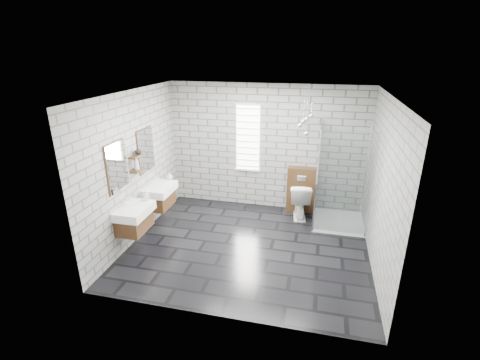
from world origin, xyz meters
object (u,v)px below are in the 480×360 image
(cistern_panel, at_px, (301,190))
(shower_enclosure, at_px, (335,202))
(vanity_left, at_px, (132,212))
(vanity_right, at_px, (158,190))
(toilet, at_px, (300,199))

(cistern_panel, relative_size, shower_enclosure, 0.49)
(cistern_panel, xyz_separation_m, shower_enclosure, (0.70, -0.52, 0.00))
(vanity_left, distance_m, vanity_right, 0.99)
(vanity_right, xyz_separation_m, shower_enclosure, (3.41, 0.76, -0.25))
(vanity_left, bearing_deg, cistern_panel, 39.96)
(shower_enclosure, bearing_deg, cistern_panel, 143.59)
(vanity_right, xyz_separation_m, toilet, (2.71, 1.02, -0.38))
(vanity_right, distance_m, cistern_panel, 3.00)
(shower_enclosure, bearing_deg, vanity_left, -152.80)
(cistern_panel, distance_m, shower_enclosure, 0.87)
(cistern_panel, xyz_separation_m, toilet, (0.00, -0.25, -0.12))
(vanity_left, relative_size, vanity_right, 1.00)
(vanity_right, bearing_deg, toilet, 20.72)
(toilet, bearing_deg, vanity_left, 30.40)
(vanity_left, relative_size, cistern_panel, 1.57)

